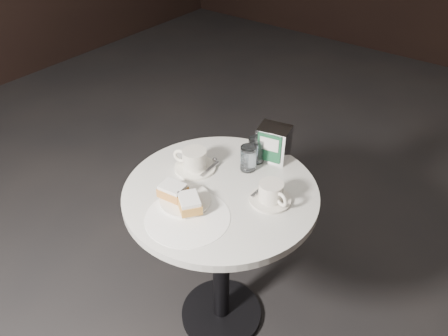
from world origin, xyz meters
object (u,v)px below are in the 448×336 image
cafe_table (221,230)px  water_glass_right (248,159)px  water_glass_left (256,151)px  napkin_dispenser (273,143)px  beignet_plate (183,198)px  coffee_cup_left (194,161)px  coffee_cup_right (271,194)px

cafe_table → water_glass_right: 0.29m
water_glass_left → napkin_dispenser: (0.04, 0.06, 0.02)m
cafe_table → beignet_plate: 0.27m
coffee_cup_left → water_glass_right: water_glass_right is taller
coffee_cup_right → napkin_dispenser: napkin_dispenser is taller
coffee_cup_left → napkin_dispenser: (0.20, 0.24, 0.03)m
water_glass_left → napkin_dispenser: size_ratio=0.73×
cafe_table → coffee_cup_right: 0.29m
cafe_table → water_glass_right: (0.01, 0.16, 0.25)m
cafe_table → water_glass_left: (0.00, 0.22, 0.25)m
coffee_cup_left → beignet_plate: bearing=-78.8°
coffee_cup_left → napkin_dispenser: size_ratio=1.44×
beignet_plate → water_glass_left: size_ratio=2.11×
cafe_table → beignet_plate: bearing=-113.4°
beignet_plate → napkin_dispenser: napkin_dispenser is taller
cafe_table → coffee_cup_right: bearing=17.8°
cafe_table → coffee_cup_left: 0.28m
coffee_cup_right → cafe_table: bearing=-144.6°
napkin_dispenser → water_glass_right: bearing=-118.4°
coffee_cup_right → water_glass_right: size_ratio=1.85×
beignet_plate → water_glass_right: (0.06, 0.30, 0.02)m
water_glass_left → napkin_dispenser: 0.07m
coffee_cup_left → water_glass_right: 0.20m
cafe_table → coffee_cup_left: (-0.16, 0.04, 0.23)m
napkin_dispenser → beignet_plate: bearing=-115.5°
cafe_table → water_glass_left: size_ratio=7.51×
coffee_cup_right → napkin_dispenser: bearing=138.1°
beignet_plate → napkin_dispenser: bearing=76.4°
beignet_plate → water_glass_right: size_ratio=2.14×
water_glass_left → coffee_cup_left: bearing=-130.8°
cafe_table → beignet_plate: (-0.06, -0.14, 0.22)m
coffee_cup_right → water_glass_left: 0.24m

